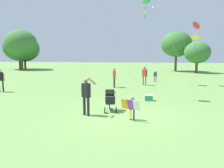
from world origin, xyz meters
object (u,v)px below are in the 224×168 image
at_px(person_sitting_far, 114,76).
at_px(cooler_box, 149,98).
at_px(person_couple_left, 155,75).
at_px(kite_blue_high, 196,26).
at_px(person_red_shirt, 1,78).
at_px(person_back_turned, 145,74).
at_px(person_adult_flyer, 86,93).
at_px(child_with_butterfly_kite, 132,106).
at_px(stroller, 110,98).
at_px(kite_green_novelty, 195,38).

xyz_separation_m(person_sitting_far, cooler_box, (2.67, -4.64, -0.75)).
bearing_deg(person_couple_left, kite_blue_high, -59.04).
distance_m(person_couple_left, cooler_box, 8.56).
xyz_separation_m(person_red_shirt, person_back_turned, (10.09, 4.81, -0.02)).
xyz_separation_m(person_adult_flyer, cooler_box, (2.77, 3.42, -0.82)).
distance_m(child_with_butterfly_kite, cooler_box, 3.91).
bearing_deg(cooler_box, stroller, -126.62).
distance_m(kite_blue_high, person_red_shirt, 14.47).
bearing_deg(kite_green_novelty, kite_blue_high, -102.54).
bearing_deg(person_sitting_far, stroller, -83.57).
bearing_deg(kite_blue_high, person_red_shirt, -168.09).
height_order(person_adult_flyer, cooler_box, person_adult_flyer).
bearing_deg(person_couple_left, person_red_shirt, -147.19).
bearing_deg(kite_green_novelty, stroller, -121.92).
distance_m(kite_blue_high, person_couple_left, 6.41).
relative_size(person_red_shirt, cooler_box, 3.66).
bearing_deg(kite_green_novelty, person_sitting_far, -162.44).
height_order(stroller, person_sitting_far, person_sitting_far).
bearing_deg(person_couple_left, person_adult_flyer, -106.47).
height_order(child_with_butterfly_kite, cooler_box, child_with_butterfly_kite).
bearing_deg(child_with_butterfly_kite, person_sitting_far, 102.74).
bearing_deg(stroller, person_back_turned, 79.51).
bearing_deg(person_red_shirt, person_back_turned, 25.48).
relative_size(person_adult_flyer, person_sitting_far, 1.10).
relative_size(kite_blue_high, person_sitting_far, 3.19).
bearing_deg(person_adult_flyer, person_couple_left, 73.53).
xyz_separation_m(kite_green_novelty, person_back_turned, (-4.14, -0.56, -3.07)).
distance_m(child_with_butterfly_kite, person_couple_left, 12.41).
height_order(stroller, person_couple_left, person_couple_left).
height_order(person_adult_flyer, person_back_turned, person_adult_flyer).
bearing_deg(person_red_shirt, person_sitting_far, 23.20).
distance_m(stroller, person_couple_left, 11.33).
distance_m(person_sitting_far, cooler_box, 5.41).
xyz_separation_m(kite_green_novelty, person_sitting_far, (-6.55, -2.07, -3.09)).
relative_size(person_sitting_far, person_couple_left, 1.40).
bearing_deg(cooler_box, person_adult_flyer, -128.99).
distance_m(person_sitting_far, person_back_turned, 2.85).
xyz_separation_m(child_with_butterfly_kite, person_back_turned, (0.50, 9.96, 0.35)).
height_order(person_red_shirt, person_couple_left, person_red_shirt).
height_order(stroller, person_red_shirt, person_red_shirt).
relative_size(stroller, person_couple_left, 1.00).
xyz_separation_m(stroller, person_couple_left, (2.63, 11.03, 0.06)).
bearing_deg(person_adult_flyer, child_with_butterfly_kite, -10.90).
relative_size(child_with_butterfly_kite, person_adult_flyer, 0.58).
height_order(kite_blue_high, person_couple_left, kite_blue_high).
xyz_separation_m(person_sitting_far, person_back_turned, (2.41, 1.52, 0.02)).
relative_size(kite_blue_high, person_red_shirt, 3.04).
xyz_separation_m(kite_green_novelty, kite_blue_high, (-0.55, -2.48, 0.67)).
distance_m(person_red_shirt, person_back_turned, 11.18).
bearing_deg(kite_green_novelty, person_adult_flyer, -123.26).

